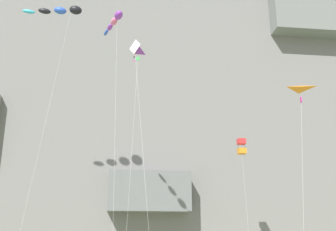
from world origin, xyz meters
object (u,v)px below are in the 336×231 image
Objects in this scene: kite_windsock_low_center at (115,21)px; kite_delta_mid_center at (300,103)px; kite_windsock_low_right at (61,11)px; kite_diamond_high_left at (136,57)px; kite_delta_far_left at (134,65)px; kite_box_upper_mid at (242,147)px.

kite_windsock_low_center is 1.88× the size of kite_delta_mid_center.
kite_windsock_low_right is 1.53× the size of kite_diamond_high_left.
kite_diamond_high_left is 1.43× the size of kite_delta_mid_center.
kite_windsock_low_right is 29.90m from kite_delta_mid_center.
kite_diamond_high_left is at bearing -90.09° from kite_delta_far_left.
kite_delta_far_left is (0.01, 4.93, 1.54)m from kite_diamond_high_left.
kite_box_upper_mid is at bearing 11.68° from kite_windsock_low_right.
kite_diamond_high_left reaches higher than kite_box_upper_mid.
kite_windsock_low_right is 1.16× the size of kite_windsock_low_center.
kite_windsock_low_right is 14.78m from kite_delta_far_left.
kite_windsock_low_right is 26.56m from kite_box_upper_mid.
kite_windsock_low_right reaches higher than kite_diamond_high_left.
kite_windsock_low_right is 1.92× the size of kite_box_upper_mid.
kite_delta_far_left is at bearing -52.49° from kite_windsock_low_center.
kite_windsock_low_right is at bearing 123.51° from kite_diamond_high_left.
kite_box_upper_mid is 0.80× the size of kite_diamond_high_left.
kite_diamond_high_left is (8.23, -12.43, -11.26)m from kite_windsock_low_right.
kite_box_upper_mid is 18.76m from kite_delta_far_left.
kite_delta_far_left is at bearing -138.62° from kite_box_upper_mid.
kite_windsock_low_right reaches higher than kite_box_upper_mid.
kite_diamond_high_left is 5.16m from kite_delta_far_left.
kite_delta_mid_center is at bearing -94.07° from kite_box_upper_mid.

